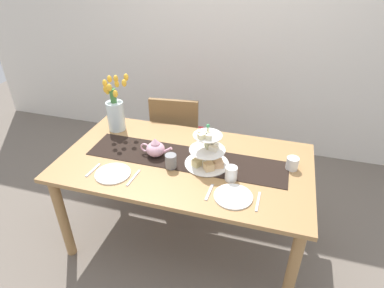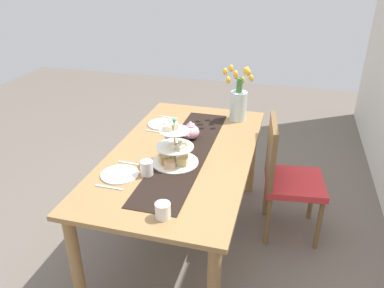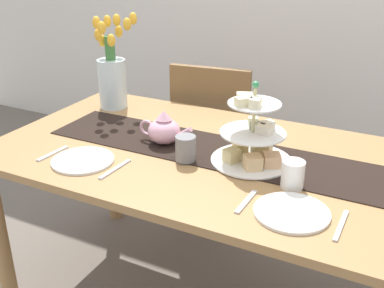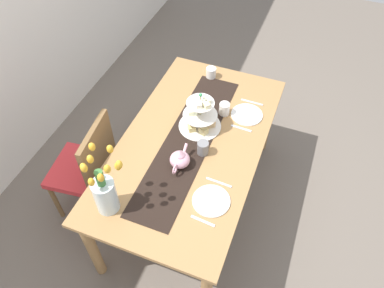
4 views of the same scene
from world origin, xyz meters
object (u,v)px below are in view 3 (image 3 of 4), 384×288
fork_right (246,202)px  dinner_plate_left (83,160)px  dinner_plate_right (292,212)px  knife_right (341,225)px  mug_grey (186,148)px  knife_left (115,169)px  fork_left (53,153)px  teapot (164,130)px  tiered_cake_stand (253,140)px  chair_left (215,134)px  mug_white_text (293,174)px  dining_table (212,176)px  tulip_vase (112,74)px

fork_right → dinner_plate_left: bearing=180.0°
dinner_plate_right → knife_right: (0.15, 0.00, -0.00)m
mug_grey → knife_right: bearing=-16.5°
knife_left → fork_right: (0.50, 0.00, 0.00)m
fork_right → fork_left: bearing=180.0°
teapot → fork_right: 0.54m
knife_left → tiered_cake_stand: bearing=33.7°
chair_left → fork_left: bearing=-104.3°
fork_right → chair_left: bearing=118.9°
chair_left → dinner_plate_right: size_ratio=3.96×
fork_left → knife_right: same height
teapot → dinner_plate_right: 0.66m
tiered_cake_stand → dinner_plate_right: 0.37m
mug_white_text → dining_table: bearing=160.9°
fork_right → dinner_plate_right: bearing=0.0°
dinner_plate_left → mug_white_text: 0.76m
teapot → knife_right: bearing=-20.5°
dining_table → tiered_cake_stand: bearing=-0.7°
tiered_cake_stand → fork_left: bearing=-158.6°
tulip_vase → knife_right: (1.18, -0.55, -0.16)m
tiered_cake_stand → mug_grey: 0.25m
teapot → knife_right: (0.75, -0.28, -0.06)m
tulip_vase → knife_left: (0.40, -0.55, -0.16)m
dining_table → chair_left: bearing=113.0°
dinner_plate_left → mug_grey: (0.34, 0.18, 0.05)m
teapot → fork_left: (-0.33, -0.28, -0.06)m
tiered_cake_stand → mug_grey: tiered_cake_stand is taller
tiered_cake_stand → knife_right: size_ratio=1.79×
tulip_vase → mug_white_text: 1.07m
chair_left → mug_grey: bearing=-73.8°
knife_right → fork_right: bearing=180.0°
tiered_cake_stand → dinner_plate_left: tiered_cake_stand is taller
dinner_plate_left → fork_right: size_ratio=1.53×
tulip_vase → knife_right: tulip_vase is taller
dinner_plate_right → teapot: bearing=155.1°
chair_left → mug_white_text: size_ratio=9.58×
mug_white_text → fork_left: bearing=-169.8°
chair_left → dinner_plate_left: chair_left is taller
teapot → dinner_plate_left: 0.34m
knife_left → knife_right: 0.79m
teapot → tiered_cake_stand: bearing=-0.3°
teapot → knife_left: 0.29m
knife_left → mug_white_text: bearing=15.0°
dinner_plate_left → knife_left: (0.15, 0.00, -0.00)m
dinner_plate_left → chair_left: bearing=83.9°
dinner_plate_left → knife_right: 0.93m
knife_right → mug_white_text: mug_white_text is taller
tulip_vase → knife_left: size_ratio=2.63×
chair_left → mug_white_text: bearing=-52.0°
tiered_cake_stand → fork_left: 0.76m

